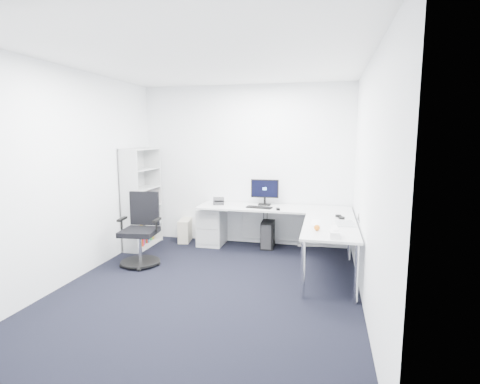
% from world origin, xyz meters
% --- Properties ---
extents(ground, '(4.20, 4.20, 0.00)m').
position_xyz_m(ground, '(0.00, 0.00, 0.00)').
color(ground, black).
extents(ceiling, '(4.20, 4.20, 0.00)m').
position_xyz_m(ceiling, '(0.00, 0.00, 2.70)').
color(ceiling, white).
extents(wall_back, '(3.60, 0.02, 2.70)m').
position_xyz_m(wall_back, '(0.00, 2.10, 1.35)').
color(wall_back, white).
rests_on(wall_back, ground).
extents(wall_front, '(3.60, 0.02, 2.70)m').
position_xyz_m(wall_front, '(0.00, -2.10, 1.35)').
color(wall_front, white).
rests_on(wall_front, ground).
extents(wall_left, '(0.02, 4.20, 2.70)m').
position_xyz_m(wall_left, '(-1.80, 0.00, 1.35)').
color(wall_left, white).
rests_on(wall_left, ground).
extents(wall_right, '(0.02, 4.20, 2.70)m').
position_xyz_m(wall_right, '(1.80, 0.00, 1.35)').
color(wall_right, white).
rests_on(wall_right, ground).
extents(l_desk, '(2.45, 1.37, 0.72)m').
position_xyz_m(l_desk, '(0.55, 1.40, 0.36)').
color(l_desk, silver).
rests_on(l_desk, ground).
extents(drawer_pedestal, '(0.41, 0.52, 0.64)m').
position_xyz_m(drawer_pedestal, '(-0.53, 1.84, 0.32)').
color(drawer_pedestal, silver).
rests_on(drawer_pedestal, ground).
extents(bookshelf, '(0.32, 0.83, 1.66)m').
position_xyz_m(bookshelf, '(-1.62, 1.45, 0.83)').
color(bookshelf, '#B4B6B6').
rests_on(bookshelf, ground).
extents(task_chair, '(0.64, 0.64, 1.04)m').
position_xyz_m(task_chair, '(-1.23, 0.59, 0.52)').
color(task_chair, black).
rests_on(task_chair, ground).
extents(black_pc_tower, '(0.22, 0.47, 0.45)m').
position_xyz_m(black_pc_tower, '(0.44, 1.90, 0.22)').
color(black_pc_tower, black).
rests_on(black_pc_tower, ground).
extents(beige_pc_tower, '(0.25, 0.43, 0.39)m').
position_xyz_m(beige_pc_tower, '(-1.05, 1.90, 0.19)').
color(beige_pc_tower, '#B8B29D').
rests_on(beige_pc_tower, ground).
extents(power_strip, '(0.36, 0.13, 0.04)m').
position_xyz_m(power_strip, '(1.10, 2.09, 0.02)').
color(power_strip, white).
rests_on(power_strip, ground).
extents(monitor, '(0.46, 0.16, 0.44)m').
position_xyz_m(monitor, '(0.37, 1.89, 0.94)').
color(monitor, black).
rests_on(monitor, l_desk).
extents(black_keyboard, '(0.42, 0.20, 0.02)m').
position_xyz_m(black_keyboard, '(0.33, 1.62, 0.73)').
color(black_keyboard, black).
rests_on(black_keyboard, l_desk).
extents(mouse, '(0.08, 0.10, 0.03)m').
position_xyz_m(mouse, '(0.65, 1.52, 0.73)').
color(mouse, black).
rests_on(mouse, l_desk).
extents(desk_phone, '(0.21, 0.21, 0.12)m').
position_xyz_m(desk_phone, '(-0.39, 1.78, 0.78)').
color(desk_phone, '#29292C').
rests_on(desk_phone, l_desk).
extents(laptop, '(0.37, 0.36, 0.24)m').
position_xyz_m(laptop, '(1.62, 0.77, 0.84)').
color(laptop, silver).
rests_on(laptop, l_desk).
extents(white_keyboard, '(0.11, 0.38, 0.01)m').
position_xyz_m(white_keyboard, '(1.24, 0.74, 0.72)').
color(white_keyboard, white).
rests_on(white_keyboard, l_desk).
extents(headphones, '(0.18, 0.23, 0.05)m').
position_xyz_m(headphones, '(1.57, 1.15, 0.74)').
color(headphones, black).
rests_on(headphones, l_desk).
extents(orange_fruit, '(0.07, 0.07, 0.07)m').
position_xyz_m(orange_fruit, '(1.27, 0.36, 0.75)').
color(orange_fruit, orange).
rests_on(orange_fruit, l_desk).
extents(tissue_box, '(0.12, 0.22, 0.07)m').
position_xyz_m(tissue_box, '(1.47, 0.11, 0.75)').
color(tissue_box, white).
rests_on(tissue_box, l_desk).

